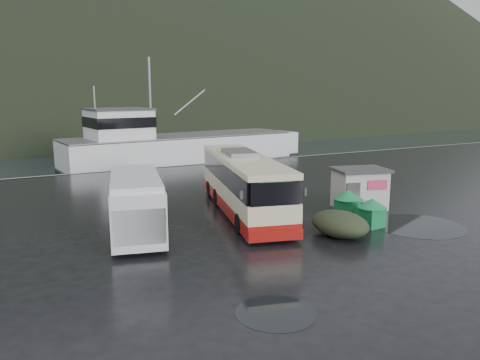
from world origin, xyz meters
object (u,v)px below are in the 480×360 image
ticket_kiosk (359,208)px  white_van (137,234)px  waste_bin_left (371,227)px  dome_tent (339,236)px  jersey_barrier_b (359,215)px  coach_bus (243,212)px  fishing_trawler (182,155)px  waste_bin_right (347,218)px  jersey_barrier_a (348,215)px

ticket_kiosk → white_van: bearing=-169.6°
waste_bin_left → dome_tent: size_ratio=0.48×
ticket_kiosk → jersey_barrier_b: size_ratio=1.70×
coach_bus → dome_tent: bearing=-58.4°
dome_tent → ticket_kiosk: size_ratio=1.01×
coach_bus → fishing_trawler: size_ratio=0.42×
waste_bin_right → jersey_barrier_a: waste_bin_right is taller
waste_bin_right → ticket_kiosk: (2.03, 1.41, 0.00)m
waste_bin_right → jersey_barrier_a: 0.65m
waste_bin_left → jersey_barrier_a: 2.24m
white_van → dome_tent: bearing=-16.2°
coach_bus → waste_bin_left: 6.83m
ticket_kiosk → jersey_barrier_b: bearing=-116.8°
waste_bin_right → dome_tent: (-2.35, -2.23, 0.00)m
dome_tent → fishing_trawler: bearing=83.5°
waste_bin_left → fishing_trawler: size_ratio=0.05×
coach_bus → ticket_kiosk: (6.22, -2.23, 0.00)m
jersey_barrier_b → fishing_trawler: bearing=90.0°
coach_bus → jersey_barrier_b: size_ratio=6.84×
waste_bin_right → jersey_barrier_b: (0.93, 0.16, 0.00)m
ticket_kiosk → waste_bin_right: bearing=-130.6°
dome_tent → jersey_barrier_b: (3.28, 2.39, 0.00)m
jersey_barrier_a → dome_tent: bearing=-136.1°
waste_bin_left → jersey_barrier_b: bearing=64.4°
white_van → fishing_trawler: fishing_trawler is taller
waste_bin_right → waste_bin_left: bearing=-89.3°
coach_bus → waste_bin_left: bearing=-37.8°
white_van → jersey_barrier_b: bearing=2.4°
waste_bin_left → jersey_barrier_a: bearing=79.0°
jersey_barrier_b → waste_bin_left: bearing=-115.6°
jersey_barrier_a → fishing_trawler: 26.46m
white_van → ticket_kiosk: white_van is taller
coach_bus → white_van: size_ratio=1.74×
jersey_barrier_b → fishing_trawler: size_ratio=0.06×
waste_bin_left → ticket_kiosk: ticket_kiosk is taller
waste_bin_left → jersey_barrier_b: size_ratio=0.82×
waste_bin_left → waste_bin_right: waste_bin_right is taller
white_van → jersey_barrier_b: white_van is taller
jersey_barrier_a → fishing_trawler: (0.50, 26.46, 0.00)m
jersey_barrier_a → jersey_barrier_b: bearing=-32.3°
jersey_barrier_a → white_van: bearing=170.3°
dome_tent → jersey_barrier_a: bearing=43.9°
coach_bus → dome_tent: size_ratio=3.96×
white_van → fishing_trawler: bearing=78.3°
jersey_barrier_b → fishing_trawler: fishing_trawler is taller
waste_bin_left → dome_tent: 2.42m
dome_tent → jersey_barrier_b: 4.06m
waste_bin_left → jersey_barrier_a: size_ratio=0.98×
coach_bus → jersey_barrier_b: (5.12, -3.48, 0.00)m
white_van → waste_bin_right: (10.44, -2.34, 0.00)m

